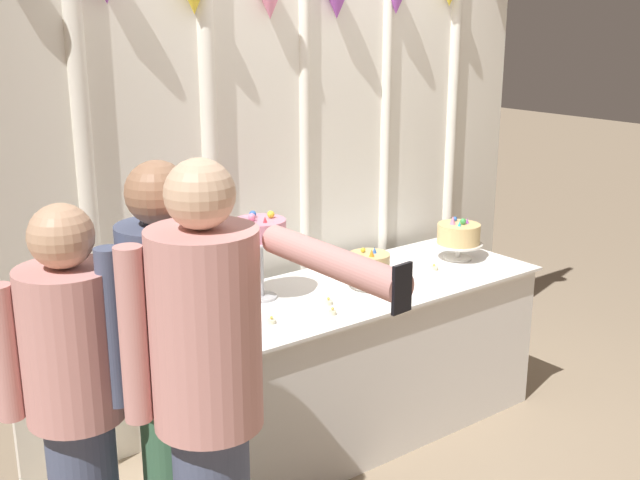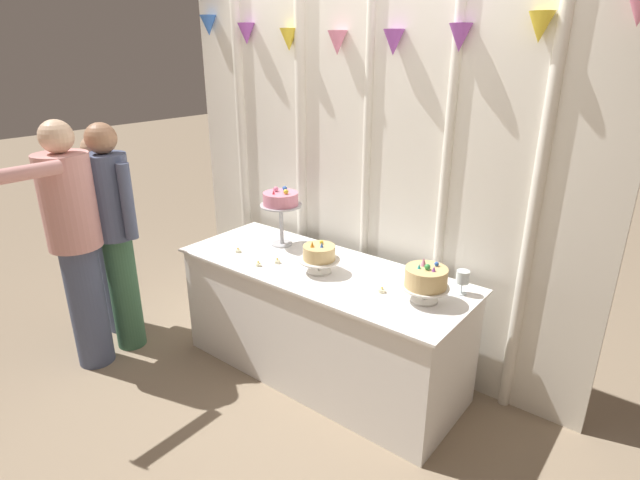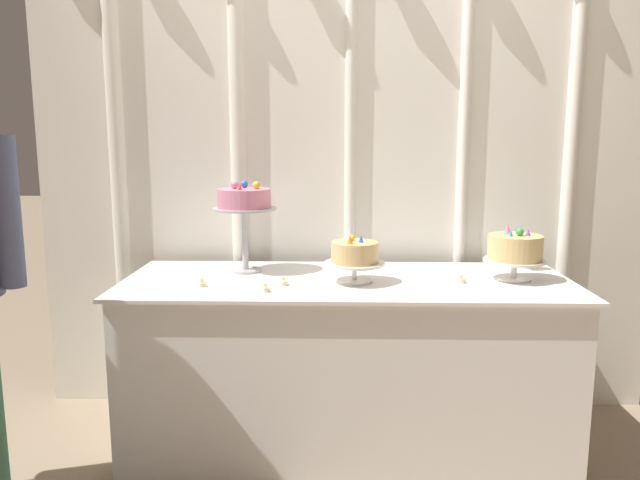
{
  "view_description": "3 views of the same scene",
  "coord_description": "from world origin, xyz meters",
  "px_view_note": "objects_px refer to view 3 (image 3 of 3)",
  "views": [
    {
      "loc": [
        -2.41,
        -2.74,
        2.11
      ],
      "look_at": [
        -0.17,
        0.17,
        1.04
      ],
      "focal_mm": 44.47,
      "sensor_mm": 36.0,
      "label": 1
    },
    {
      "loc": [
        1.82,
        -2.22,
        2.12
      ],
      "look_at": [
        -0.06,
        0.16,
        0.95
      ],
      "focal_mm": 28.16,
      "sensor_mm": 36.0,
      "label": 2
    },
    {
      "loc": [
        -0.06,
        -2.5,
        1.41
      ],
      "look_at": [
        -0.12,
        0.15,
        0.96
      ],
      "focal_mm": 33.85,
      "sensor_mm": 36.0,
      "label": 3
    }
  ],
  "objects_px": {
    "cake_display_leftmost": "(244,204)",
    "wine_glass": "(528,249)",
    "cake_display_center": "(355,255)",
    "tealight_far_right": "(461,280)",
    "tealight_near_right": "(284,283)",
    "tealight_far_left": "(202,284)",
    "cake_display_rightmost": "(515,250)",
    "cake_table": "(346,364)",
    "tealight_near_left": "(265,289)"
  },
  "relations": [
    {
      "from": "cake_display_leftmost",
      "to": "wine_glass",
      "type": "height_order",
      "value": "cake_display_leftmost"
    },
    {
      "from": "cake_display_center",
      "to": "tealight_far_right",
      "type": "distance_m",
      "value": 0.47
    },
    {
      "from": "cake_display_center",
      "to": "tealight_near_right",
      "type": "xyz_separation_m",
      "value": [
        -0.3,
        -0.06,
        -0.11
      ]
    },
    {
      "from": "tealight_far_left",
      "to": "cake_display_rightmost",
      "type": "bearing_deg",
      "value": 6.51
    },
    {
      "from": "cake_display_center",
      "to": "tealight_near_right",
      "type": "distance_m",
      "value": 0.33
    },
    {
      "from": "cake_display_rightmost",
      "to": "wine_glass",
      "type": "bearing_deg",
      "value": 59.52
    },
    {
      "from": "cake_table",
      "to": "tealight_near_right",
      "type": "xyz_separation_m",
      "value": [
        -0.27,
        -0.12,
        0.41
      ]
    },
    {
      "from": "cake_display_leftmost",
      "to": "tealight_far_right",
      "type": "xyz_separation_m",
      "value": [
        0.96,
        -0.2,
        -0.31
      ]
    },
    {
      "from": "tealight_far_left",
      "to": "tealight_near_left",
      "type": "distance_m",
      "value": 0.29
    },
    {
      "from": "cake_display_rightmost",
      "to": "tealight_near_right",
      "type": "relative_size",
      "value": 6.37
    },
    {
      "from": "wine_glass",
      "to": "tealight_near_left",
      "type": "bearing_deg",
      "value": -159.44
    },
    {
      "from": "cake_display_center",
      "to": "tealight_near_left",
      "type": "bearing_deg",
      "value": -154.72
    },
    {
      "from": "tealight_far_right",
      "to": "tealight_near_left",
      "type": "bearing_deg",
      "value": -167.85
    },
    {
      "from": "cake_display_rightmost",
      "to": "tealight_near_right",
      "type": "xyz_separation_m",
      "value": [
        -1.0,
        -0.12,
        -0.12
      ]
    },
    {
      "from": "tealight_near_left",
      "to": "wine_glass",
      "type": "bearing_deg",
      "value": 20.56
    },
    {
      "from": "tealight_near_left",
      "to": "cake_display_center",
      "type": "bearing_deg",
      "value": 25.28
    },
    {
      "from": "tealight_near_right",
      "to": "tealight_far_right",
      "type": "distance_m",
      "value": 0.76
    },
    {
      "from": "tealight_far_left",
      "to": "tealight_far_right",
      "type": "bearing_deg",
      "value": 5.01
    },
    {
      "from": "tealight_near_right",
      "to": "tealight_far_right",
      "type": "bearing_deg",
      "value": 4.94
    },
    {
      "from": "cake_display_leftmost",
      "to": "tealight_near_left",
      "type": "distance_m",
      "value": 0.5
    },
    {
      "from": "tealight_far_left",
      "to": "tealight_near_left",
      "type": "height_order",
      "value": "tealight_near_left"
    },
    {
      "from": "tealight_far_left",
      "to": "tealight_near_right",
      "type": "height_order",
      "value": "tealight_near_right"
    },
    {
      "from": "tealight_near_right",
      "to": "tealight_near_left",
      "type": "bearing_deg",
      "value": -119.9
    },
    {
      "from": "cake_display_center",
      "to": "cake_display_rightmost",
      "type": "xyz_separation_m",
      "value": [
        0.7,
        0.06,
        0.02
      ]
    },
    {
      "from": "wine_glass",
      "to": "tealight_near_right",
      "type": "xyz_separation_m",
      "value": [
        -1.13,
        -0.34,
        -0.09
      ]
    },
    {
      "from": "cake_display_leftmost",
      "to": "tealight_near_left",
      "type": "bearing_deg",
      "value": -70.13
    },
    {
      "from": "wine_glass",
      "to": "tealight_near_right",
      "type": "bearing_deg",
      "value": -163.44
    },
    {
      "from": "cake_display_rightmost",
      "to": "tealight_far_right",
      "type": "relative_size",
      "value": 5.96
    },
    {
      "from": "tealight_near_right",
      "to": "cake_table",
      "type": "bearing_deg",
      "value": 23.74
    },
    {
      "from": "tealight_near_left",
      "to": "cake_display_rightmost",
      "type": "bearing_deg",
      "value": 12.39
    },
    {
      "from": "tealight_far_left",
      "to": "tealight_near_left",
      "type": "bearing_deg",
      "value": -16.32
    },
    {
      "from": "cake_display_center",
      "to": "wine_glass",
      "type": "height_order",
      "value": "cake_display_center"
    },
    {
      "from": "wine_glass",
      "to": "tealight_near_right",
      "type": "distance_m",
      "value": 1.18
    },
    {
      "from": "tealight_far_right",
      "to": "tealight_far_left",
      "type": "bearing_deg",
      "value": -174.99
    },
    {
      "from": "cake_table",
      "to": "tealight_far_right",
      "type": "bearing_deg",
      "value": -6.22
    },
    {
      "from": "wine_glass",
      "to": "tealight_far_left",
      "type": "relative_size",
      "value": 3.49
    },
    {
      "from": "cake_display_center",
      "to": "cake_display_leftmost",
      "type": "bearing_deg",
      "value": 157.99
    },
    {
      "from": "cake_table",
      "to": "wine_glass",
      "type": "xyz_separation_m",
      "value": [
        0.86,
        0.22,
        0.5
      ]
    },
    {
      "from": "cake_table",
      "to": "cake_display_center",
      "type": "distance_m",
      "value": 0.52
    },
    {
      "from": "cake_display_center",
      "to": "tealight_far_left",
      "type": "relative_size",
      "value": 6.41
    },
    {
      "from": "cake_display_leftmost",
      "to": "tealight_near_left",
      "type": "relative_size",
      "value": 11.49
    },
    {
      "from": "cake_display_leftmost",
      "to": "wine_glass",
      "type": "relative_size",
      "value": 2.97
    },
    {
      "from": "tealight_far_left",
      "to": "cake_display_center",
      "type": "bearing_deg",
      "value": 8.12
    },
    {
      "from": "tealight_near_right",
      "to": "tealight_far_right",
      "type": "height_order",
      "value": "same"
    },
    {
      "from": "cake_table",
      "to": "tealight_far_left",
      "type": "distance_m",
      "value": 0.75
    },
    {
      "from": "wine_glass",
      "to": "tealight_far_left",
      "type": "bearing_deg",
      "value": -166.01
    },
    {
      "from": "tealight_far_left",
      "to": "tealight_far_right",
      "type": "xyz_separation_m",
      "value": [
        1.1,
        0.1,
        0.0
      ]
    },
    {
      "from": "cake_table",
      "to": "cake_display_leftmost",
      "type": "xyz_separation_m",
      "value": [
        -0.47,
        0.14,
        0.71
      ]
    },
    {
      "from": "cake_table",
      "to": "tealight_near_right",
      "type": "height_order",
      "value": "tealight_near_right"
    },
    {
      "from": "cake_display_rightmost",
      "to": "tealight_far_left",
      "type": "xyz_separation_m",
      "value": [
        -1.34,
        -0.15,
        -0.12
      ]
    }
  ]
}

